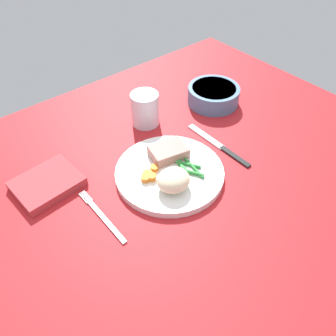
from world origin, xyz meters
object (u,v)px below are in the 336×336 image
at_px(meat_portion, 168,152).
at_px(salad_bowl, 213,94).
at_px(dinner_plate, 168,174).
at_px(knife, 219,146).
at_px(fork, 102,216).
at_px(water_glass, 145,111).
at_px(napkin, 47,183).

bearing_deg(meat_portion, salad_bowl, 22.62).
bearing_deg(dinner_plate, knife, -0.99).
height_order(dinner_plate, fork, dinner_plate).
bearing_deg(salad_bowl, fork, -162.37).
distance_m(meat_portion, fork, 0.22).
bearing_deg(salad_bowl, water_glass, 167.26).
height_order(meat_portion, fork, meat_portion).
relative_size(fork, salad_bowl, 1.13).
relative_size(dinner_plate, water_glass, 2.79).
distance_m(dinner_plate, meat_portion, 0.06).
distance_m(dinner_plate, knife, 0.16).
bearing_deg(salad_bowl, napkin, -179.85).
xyz_separation_m(dinner_plate, salad_bowl, (0.29, 0.15, 0.02)).
distance_m(meat_portion, salad_bowl, 0.28).
height_order(dinner_plate, knife, dinner_plate).
distance_m(fork, water_glass, 0.33).
relative_size(fork, knife, 0.81).
relative_size(dinner_plate, meat_portion, 2.98).
height_order(knife, napkin, napkin).
height_order(meat_portion, napkin, meat_portion).
bearing_deg(dinner_plate, fork, -179.17).
bearing_deg(dinner_plate, meat_portion, 49.40).
bearing_deg(fork, knife, 1.63).
height_order(dinner_plate, meat_portion, meat_portion).
xyz_separation_m(meat_portion, salad_bowl, (0.26, 0.11, -0.00)).
distance_m(knife, napkin, 0.42).
bearing_deg(napkin, salad_bowl, 0.15).
xyz_separation_m(dinner_plate, fork, (-0.18, -0.00, -0.01)).
bearing_deg(napkin, dinner_plate, -32.87).
relative_size(salad_bowl, napkin, 1.07).
bearing_deg(dinner_plate, water_glass, 66.75).
relative_size(water_glass, napkin, 0.65).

